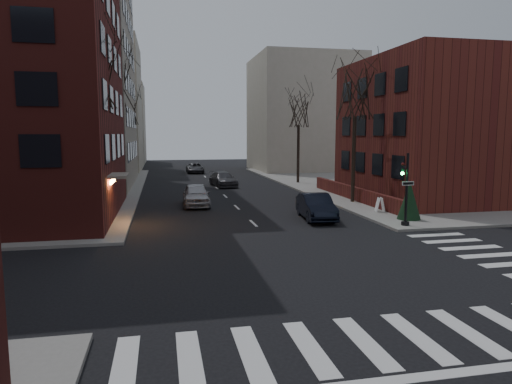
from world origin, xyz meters
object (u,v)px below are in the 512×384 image
Objects in this scene: streetlamp_near at (120,147)px; tree_right_b at (299,111)px; sandwich_board at (380,204)px; tree_left_b at (114,88)px; tree_right_a at (355,95)px; car_lane_gray at (223,179)px; car_lane_far at (195,168)px; tree_left_c at (127,108)px; streetlamp_far at (135,142)px; tree_left_a at (94,75)px; evergreen_shrub at (409,200)px; traffic_signal at (405,194)px; car_lane_silver at (196,195)px; parked_sedan at (316,207)px.

tree_right_b is at bearing 30.47° from streetlamp_near.
streetlamp_near reaches higher than sandwich_board.
tree_left_b is 19.35m from tree_right_a.
sandwich_board is (7.94, -17.74, -0.10)m from car_lane_gray.
car_lane_gray is 1.02× the size of car_lane_far.
sandwich_board is at bearing -56.52° from tree_left_c.
streetlamp_near is 20.00m from streetlamp_far.
tree_left_a is at bearing -134.36° from tree_right_b.
tree_left_b reaches higher than tree_right_a.
evergreen_shrub is at bearing -33.20° from streetlamp_near.
car_lane_far reaches higher than sandwich_board.
tree_left_a is 1.63× the size of streetlamp_near.
streetlamp_far is (-17.00, 24.00, -3.79)m from tree_right_a.
traffic_signal is 0.39× the size of tree_left_a.
tree_right_b is 22.28m from evergreen_shrub.
tree_left_b reaches higher than tree_right_b.
car_lane_gray is (-8.00, -0.78, -6.87)m from tree_right_b.
tree_right_b is at bearing 87.85° from traffic_signal.
sandwich_board is at bearing -24.65° from car_lane_silver.
tree_right_a is at bearing -54.69° from streetlamp_far.
tree_left_b is 14.03m from tree_left_c.
car_lane_far is (-8.74, 38.63, -1.24)m from traffic_signal.
car_lane_far is (8.00, 7.62, -7.36)m from tree_left_c.
tree_left_b reaches higher than tree_left_a.
streetlamp_near is (0.60, -18.00, -3.79)m from tree_left_c.
traffic_signal is at bearing -95.47° from tree_right_a.
sandwich_board is at bearing -26.70° from streetlamp_near.
evergreen_shrub reaches higher than parked_sedan.
tree_left_a is 11.07m from car_lane_silver.
tree_right_a is 1.06× the size of tree_right_b.
streetlamp_near is 6.76× the size of sandwich_board.
car_lane_gray is at bearing 45.68° from streetlamp_near.
tree_left_b is at bearing 139.46° from evergreen_shrub.
tree_left_b is 2.18× the size of car_lane_gray.
sandwich_board is at bearing -90.19° from tree_right_b.
sandwich_board is (17.54, -26.52, -7.41)m from tree_left_c.
car_lane_gray is at bearing 60.86° from tree_left_a.
tree_left_c is 1.55× the size of streetlamp_far.
evergreen_shrub is (17.96, -3.36, -7.18)m from tree_left_a.
sandwich_board is (9.54, -34.14, -0.06)m from car_lane_far.
tree_left_c is 31.20m from parked_sedan.
tree_left_a is at bearing -136.92° from car_lane_silver.
traffic_signal is 35.76m from tree_left_c.
tree_left_a is at bearing 179.02° from parked_sedan.
tree_left_b is at bearing -110.24° from car_lane_far.
tree_left_a is at bearing 169.40° from evergreen_shrub.
tree_right_b is at bearing 45.64° from tree_left_a.
tree_left_a reaches higher than streetlamp_far.
tree_left_b reaches higher than streetlamp_near.
car_lane_gray is (-3.20, 18.73, -0.06)m from parked_sedan.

